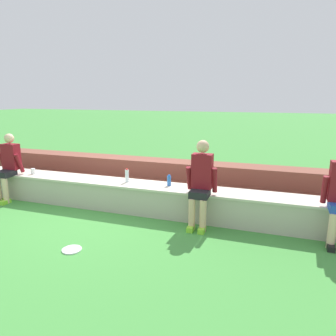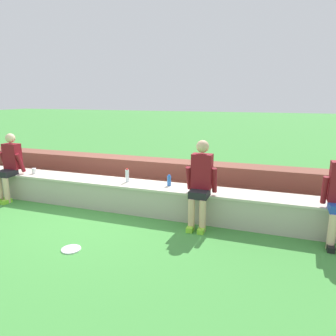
{
  "view_description": "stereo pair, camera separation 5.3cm",
  "coord_description": "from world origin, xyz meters",
  "views": [
    {
      "loc": [
        3.05,
        -4.9,
        2.15
      ],
      "look_at": [
        1.25,
        0.28,
        0.89
      ],
      "focal_mm": 33.42,
      "sensor_mm": 36.0,
      "label": 1
    },
    {
      "loc": [
        3.1,
        -4.88,
        2.15
      ],
      "look_at": [
        1.25,
        0.28,
        0.89
      ],
      "focal_mm": 33.42,
      "sensor_mm": 36.0,
      "label": 2
    }
  ],
  "objects": [
    {
      "name": "plastic_cup_left_end",
      "position": [
        -1.76,
        0.23,
        0.6
      ],
      "size": [
        0.09,
        0.09,
        0.12
      ],
      "primitive_type": "cylinder",
      "color": "white",
      "rests_on": "stone_seating_wall"
    },
    {
      "name": "water_bottle_center_gap",
      "position": [
        1.25,
        0.34,
        0.64
      ],
      "size": [
        0.07,
        0.07,
        0.21
      ],
      "color": "blue",
      "rests_on": "stone_seating_wall"
    },
    {
      "name": "ground_plane",
      "position": [
        0.0,
        0.0,
        0.0
      ],
      "size": [
        80.0,
        80.0,
        0.0
      ],
      "primitive_type": "plane",
      "color": "#428E3D"
    },
    {
      "name": "person_left_of_center",
      "position": [
        1.93,
        -0.04,
        0.78
      ],
      "size": [
        0.52,
        0.54,
        1.45
      ],
      "color": "#DBAD89",
      "rests_on": "ground"
    },
    {
      "name": "brick_bleachers",
      "position": [
        0.0,
        1.41,
        0.31
      ],
      "size": [
        11.65,
        1.12,
        0.74
      ],
      "color": "brown",
      "rests_on": "ground"
    },
    {
      "name": "frisbee",
      "position": [
        0.41,
        -1.49,
        0.01
      ],
      "size": [
        0.28,
        0.28,
        0.02
      ],
      "primitive_type": "cylinder",
      "color": "white",
      "rests_on": "ground"
    },
    {
      "name": "person_far_left",
      "position": [
        -2.18,
        0.01,
        0.75
      ],
      "size": [
        0.53,
        0.58,
        1.4
      ],
      "color": "beige",
      "rests_on": "ground"
    },
    {
      "name": "stone_seating_wall",
      "position": [
        0.0,
        0.28,
        0.29
      ],
      "size": [
        9.06,
        0.61,
        0.54
      ],
      "color": "#B7AF9E",
      "rests_on": "ground"
    },
    {
      "name": "water_bottle_near_left",
      "position": [
        0.41,
        0.31,
        0.66
      ],
      "size": [
        0.07,
        0.07,
        0.26
      ],
      "color": "silver",
      "rests_on": "stone_seating_wall"
    }
  ]
}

